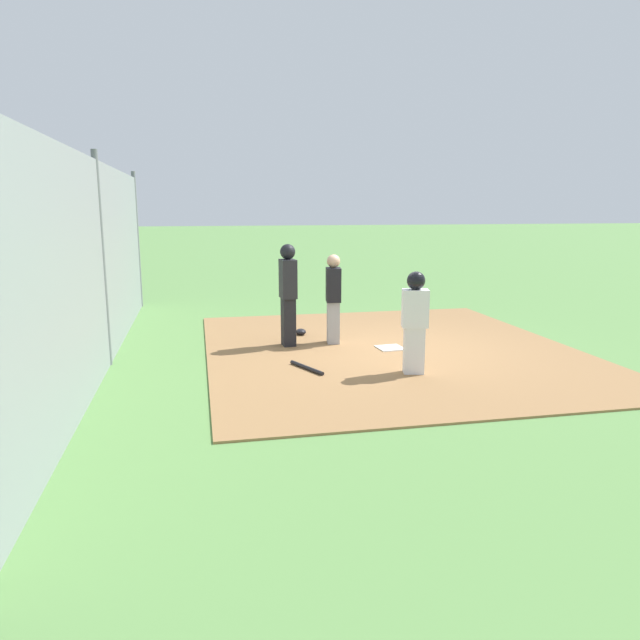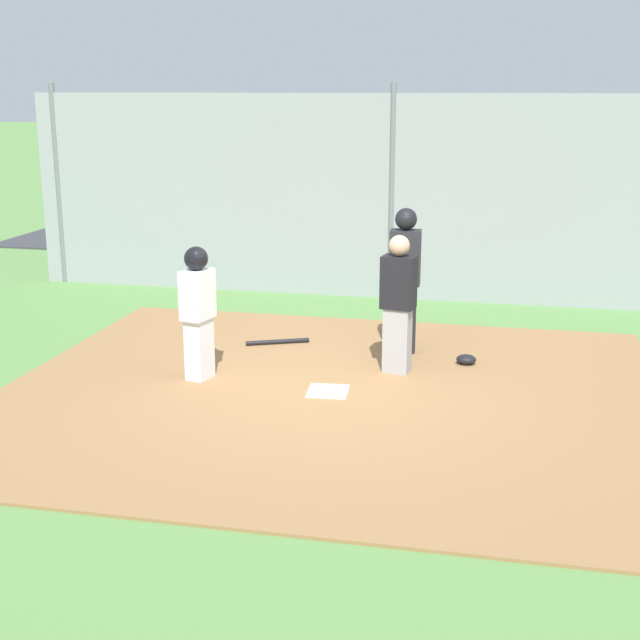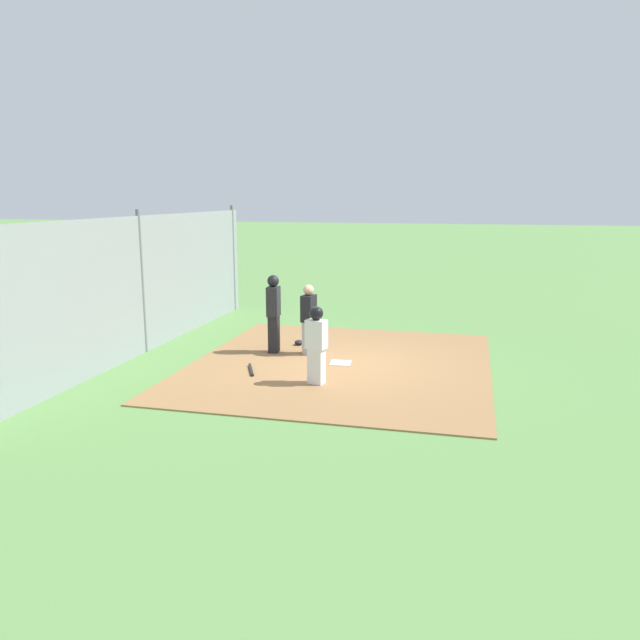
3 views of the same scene
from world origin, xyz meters
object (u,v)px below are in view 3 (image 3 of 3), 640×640
(catcher, at_px, (309,318))
(parked_car_green, at_px, (50,295))
(home_plate, at_px, (340,363))
(baseball_bat, at_px, (251,370))
(catcher_mask, at_px, (299,343))
(runner, at_px, (316,341))
(umpire, at_px, (274,312))

(catcher, xyz_separation_m, parked_car_green, (-2.85, -9.07, -0.26))
(home_plate, relative_size, baseball_bat, 0.53)
(home_plate, height_order, catcher_mask, catcher_mask)
(baseball_bat, bearing_deg, catcher_mask, -32.05)
(home_plate, relative_size, runner, 0.29)
(umpire, relative_size, runner, 1.19)
(umpire, distance_m, runner, 2.66)
(parked_car_green, bearing_deg, runner, -111.71)
(runner, bearing_deg, catcher_mask, 35.38)
(baseball_bat, xyz_separation_m, parked_car_green, (-4.53, -8.26, 0.55))
(baseball_bat, bearing_deg, catcher, -49.90)
(runner, xyz_separation_m, baseball_bat, (-0.50, -1.55, -0.83))
(home_plate, xyz_separation_m, umpire, (-0.61, -1.73, 0.96))
(catcher, relative_size, parked_car_green, 0.37)
(umpire, bearing_deg, baseball_bat, -92.85)
(umpire, relative_size, parked_car_green, 0.42)
(runner, height_order, catcher_mask, runner)
(runner, bearing_deg, home_plate, 7.56)
(umpire, bearing_deg, catcher_mask, 62.05)
(catcher, distance_m, parked_car_green, 9.51)
(catcher, distance_m, catcher_mask, 1.21)
(catcher, distance_m, baseball_bat, 2.04)
(baseball_bat, height_order, catcher_mask, catcher_mask)
(umpire, bearing_deg, home_plate, -23.02)
(baseball_bat, bearing_deg, runner, -132.17)
(catcher_mask, distance_m, parked_car_green, 8.87)
(umpire, distance_m, baseball_bat, 1.90)
(parked_car_green, bearing_deg, catcher, -101.98)
(baseball_bat, height_order, parked_car_green, parked_car_green)
(umpire, distance_m, catcher_mask, 1.28)
(catcher, relative_size, catcher_mask, 6.78)
(home_plate, relative_size, catcher, 0.27)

